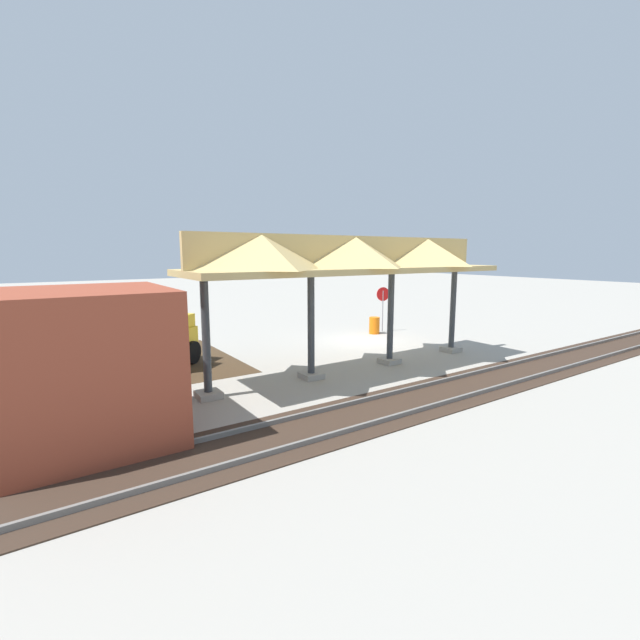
# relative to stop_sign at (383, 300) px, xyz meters

# --- Properties ---
(ground_plane) EXTENTS (120.00, 120.00, 0.00)m
(ground_plane) POSITION_rel_stop_sign_xyz_m (2.51, 1.47, -1.77)
(ground_plane) COLOR #9E998E
(dirt_work_zone) EXTENTS (9.59, 7.00, 0.01)m
(dirt_work_zone) POSITION_rel_stop_sign_xyz_m (13.99, 0.25, -1.77)
(dirt_work_zone) COLOR #42301E
(dirt_work_zone) RESTS_ON ground
(platform_canopy) EXTENTS (12.18, 3.20, 4.90)m
(platform_canopy) POSITION_rel_stop_sign_xyz_m (6.29, 5.38, 2.39)
(platform_canopy) COLOR #9E998E
(platform_canopy) RESTS_ON ground
(rail_tracks) EXTENTS (60.00, 2.58, 0.15)m
(rail_tracks) POSITION_rel_stop_sign_xyz_m (2.51, 9.03, -1.74)
(rail_tracks) COLOR slate
(rail_tracks) RESTS_ON ground
(stop_sign) EXTENTS (0.74, 0.23, 2.45)m
(stop_sign) POSITION_rel_stop_sign_xyz_m (0.00, 0.00, 0.00)
(stop_sign) COLOR gray
(stop_sign) RESTS_ON ground
(backhoe) EXTENTS (4.83, 4.32, 2.82)m
(backhoe) POSITION_rel_stop_sign_xyz_m (12.31, 1.38, -0.51)
(backhoe) COLOR yellow
(backhoe) RESTS_ON ground
(dirt_mound) EXTENTS (4.77, 4.77, 1.45)m
(dirt_mound) POSITION_rel_stop_sign_xyz_m (15.78, -0.77, -1.77)
(dirt_mound) COLOR #42301E
(dirt_mound) RESTS_ON ground
(brick_utility_building) EXTENTS (3.53, 3.74, 3.51)m
(brick_utility_building) POSITION_rel_stop_sign_xyz_m (14.98, 6.66, -0.02)
(brick_utility_building) COLOR brown
(brick_utility_building) RESTS_ON ground
(traffic_barrel) EXTENTS (0.56, 0.56, 0.90)m
(traffic_barrel) POSITION_rel_stop_sign_xyz_m (0.82, 0.28, -1.32)
(traffic_barrel) COLOR orange
(traffic_barrel) RESTS_ON ground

